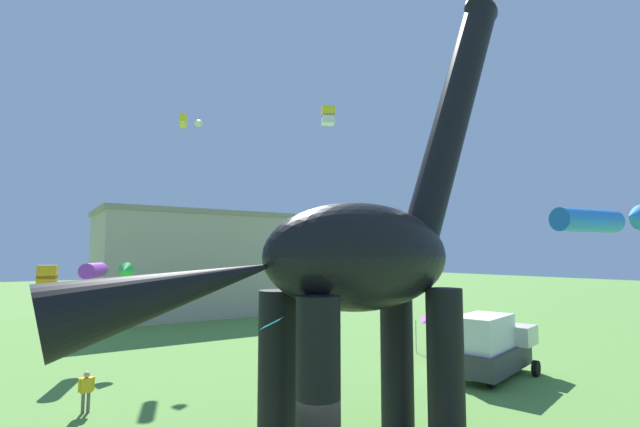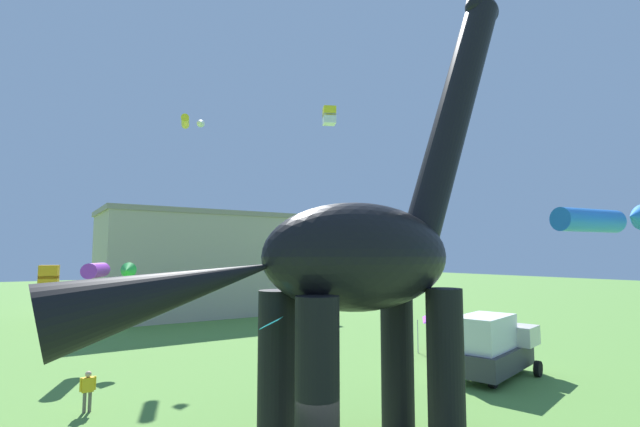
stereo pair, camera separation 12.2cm
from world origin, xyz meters
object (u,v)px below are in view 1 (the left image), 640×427
festival_canopy_tent (446,313)px  kite_trailing (314,227)px  kite_high_left (328,116)px  kite_mid_right (101,270)px  parked_box_truck (492,345)px  person_far_spectator (86,388)px  kite_high_right (597,220)px  kite_apex (272,323)px  kite_far_left (47,277)px  kite_mid_left (186,121)px  dinosaur_sculpture (361,257)px

festival_canopy_tent → kite_trailing: 13.92m
festival_canopy_tent → kite_high_left: (-8.25, 1.31, 11.88)m
kite_trailing → kite_mid_right: kite_trailing is taller
parked_box_truck → person_far_spectator: 18.97m
kite_high_left → kite_high_right: bearing=-84.4°
kite_mid_right → person_far_spectator: bearing=-99.7°
parked_box_truck → kite_high_right: size_ratio=2.05×
person_far_spectator → kite_apex: 10.37m
person_far_spectator → kite_far_left: 4.73m
person_far_spectator → festival_canopy_tent: bearing=118.6°
person_far_spectator → kite_high_right: size_ratio=0.55×
kite_mid_left → kite_mid_right: (-6.46, -5.45, -11.54)m
kite_apex → kite_mid_left: size_ratio=0.45×
dinosaur_sculpture → kite_high_right: bearing=-46.2°
kite_mid_left → kite_high_right: bearing=-78.7°
parked_box_truck → festival_canopy_tent: size_ratio=1.89×
kite_mid_left → kite_mid_right: kite_mid_left is taller
kite_mid_left → kite_high_right: kite_mid_left is taller
parked_box_truck → kite_mid_right: 22.48m
kite_high_left → kite_apex: 16.45m
kite_apex → kite_mid_right: kite_mid_right is taller
kite_apex → kite_far_left: size_ratio=1.11×
kite_apex → kite_mid_right: 18.29m
kite_mid_left → kite_far_left: kite_mid_left is taller
kite_high_left → kite_mid_right: 16.32m
kite_high_left → kite_mid_right: (-10.65, 8.41, -9.07)m
kite_high_left → kite_far_left: 16.47m
parked_box_truck → festival_canopy_tent: 5.66m
kite_high_left → kite_high_right: size_ratio=0.35×
festival_canopy_tent → kite_high_left: 14.52m
festival_canopy_tent → kite_far_left: bearing=179.1°
dinosaur_sculpture → kite_mid_left: size_ratio=7.57×
dinosaur_sculpture → kite_mid_left: bearing=71.2°
person_far_spectator → kite_apex: (3.56, -9.13, 3.37)m
kite_high_right → kite_far_left: size_ratio=3.17×
dinosaur_sculpture → kite_high_left: size_ratio=16.78×
festival_canopy_tent → kite_mid_left: bearing=129.3°
kite_apex → parked_box_truck: bearing=13.1°
dinosaur_sculpture → person_far_spectator: dinosaur_sculpture is taller
kite_high_right → kite_mid_left: bearing=101.3°
kite_trailing → kite_far_left: size_ratio=0.95×
kite_trailing → kite_far_left: bearing=156.6°
kite_trailing → kite_mid_left: bearing=89.9°
person_far_spectator → kite_far_left: (-1.57, -0.34, 4.44)m
parked_box_truck → kite_high_right: bearing=-136.3°
festival_canopy_tent → kite_high_right: (-6.89, -12.57, 4.89)m
kite_high_left → person_far_spectator: bearing=-177.2°
person_far_spectator → kite_trailing: (7.96, -4.47, 6.49)m
kite_trailing → kite_apex: size_ratio=0.86×
dinosaur_sculpture → kite_far_left: dinosaur_sculpture is taller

